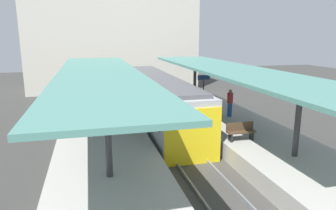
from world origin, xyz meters
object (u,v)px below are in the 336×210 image
Objects in this scene: platform_bench at (241,131)px; passenger_near_bench at (230,103)px; commuter_train at (157,100)px.

passenger_near_bench is at bearing 71.14° from platform_bench.
platform_bench is 0.82× the size of passenger_near_bench.
platform_bench is at bearing -108.86° from passenger_near_bench.
commuter_train is 7.35m from platform_bench.
platform_bench is (2.54, -6.89, -0.26)m from commuter_train.
passenger_near_bench reaches higher than platform_bench.
commuter_train is at bearing 110.20° from platform_bench.
commuter_train is 10.47× the size of platform_bench.
commuter_train is 4.80m from passenger_near_bench.
passenger_near_bench is (1.43, 4.19, 0.42)m from platform_bench.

